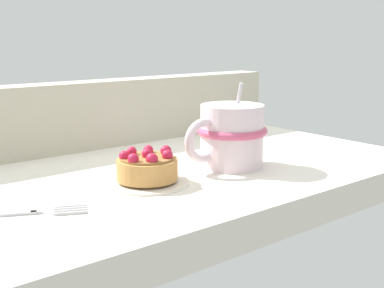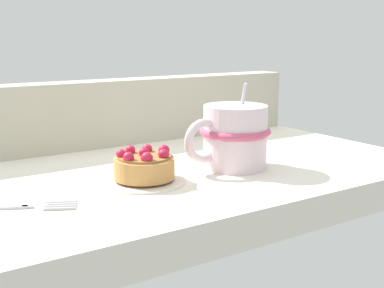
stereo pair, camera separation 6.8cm
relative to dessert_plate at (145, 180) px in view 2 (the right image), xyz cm
name	(u,v)px [view 2 (the right image)]	position (x,y,z in cm)	size (l,w,h in cm)	color
ground_plane	(150,185)	(3.52, 5.14, -2.43)	(78.46, 42.20, 4.29)	silver
window_rail_back	(95,114)	(3.52, 23.64, 5.16)	(76.89, 5.21, 10.89)	#B2AD99
dessert_plate	(145,180)	(0.00, 0.00, 0.00)	(10.49, 10.49, 0.61)	silver
raspberry_tart	(144,166)	(0.00, -0.02, 1.93)	(7.66, 7.66, 3.99)	#B77F42
coffee_mug	(234,136)	(13.90, -0.32, 4.22)	(13.33, 9.97, 11.75)	silver
dessert_fork	(2,206)	(-17.61, -0.51, 0.01)	(15.43, 8.81, 0.60)	#B7B7BC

